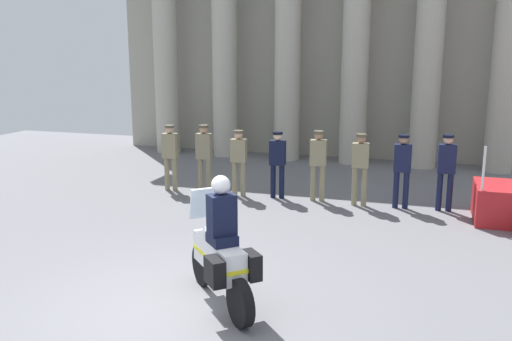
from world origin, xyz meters
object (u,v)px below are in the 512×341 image
officer_in_row_1 (204,153)px  officer_in_row_4 (318,160)px  officer_in_row_3 (278,159)px  officer_in_row_2 (239,158)px  officer_in_row_6 (402,165)px  officer_in_row_7 (446,167)px  officer_in_row_0 (170,152)px  motorcycle_with_rider (221,252)px  officer_in_row_5 (360,164)px

officer_in_row_1 → officer_in_row_4: size_ratio=1.02×
officer_in_row_3 → officer_in_row_4: bearing=177.4°
officer_in_row_3 → officer_in_row_1: bearing=-2.5°
officer_in_row_3 → officer_in_row_4: size_ratio=0.96×
officer_in_row_2 → officer_in_row_3: size_ratio=1.00×
officer_in_row_1 → officer_in_row_6: (4.84, 0.03, -0.02)m
officer_in_row_7 → officer_in_row_0: bearing=-2.8°
officer_in_row_0 → officer_in_row_6: (5.76, 0.06, 0.00)m
motorcycle_with_rider → officer_in_row_6: bearing=-63.1°
officer_in_row_6 → motorcycle_with_rider: size_ratio=0.90×
officer_in_row_0 → officer_in_row_2: 1.87m
officer_in_row_2 → officer_in_row_7: size_ratio=0.95×
officer_in_row_1 → officer_in_row_3: size_ratio=1.06×
officer_in_row_3 → motorcycle_with_rider: 5.94m
officer_in_row_1 → officer_in_row_7: bearing=177.0°
officer_in_row_2 → officer_in_row_3: 0.97m
officer_in_row_5 → motorcycle_with_rider: motorcycle_with_rider is taller
officer_in_row_0 → officer_in_row_4: (3.82, 0.11, 0.00)m
motorcycle_with_rider → officer_in_row_0: bearing=-11.1°
officer_in_row_2 → officer_in_row_6: (3.90, 0.08, 0.03)m
officer_in_row_2 → officer_in_row_4: bearing=179.7°
officer_in_row_2 → officer_in_row_4: officer_in_row_4 is taller
officer_in_row_6 → motorcycle_with_rider: (-2.13, -5.86, -0.21)m
motorcycle_with_rider → officer_in_row_5: bearing=-54.8°
officer_in_row_4 → motorcycle_with_rider: bearing=84.2°
officer_in_row_7 → officer_in_row_5: bearing=0.0°
officer_in_row_2 → officer_in_row_1: bearing=-7.1°
officer_in_row_1 → officer_in_row_4: (2.90, 0.07, -0.02)m
officer_in_row_6 → officer_in_row_3: bearing=-4.3°
officer_in_row_5 → officer_in_row_6: size_ratio=0.99×
officer_in_row_3 → motorcycle_with_rider: bearing=93.8°
officer_in_row_4 → officer_in_row_6: bearing=174.8°
officer_in_row_3 → officer_in_row_6: bearing=175.7°
officer_in_row_0 → officer_in_row_7: bearing=177.2°
officer_in_row_1 → motorcycle_with_rider: 6.43m
officer_in_row_1 → officer_in_row_6: 4.84m
officer_in_row_5 → officer_in_row_2: bearing=-3.6°
officer_in_row_1 → officer_in_row_2: officer_in_row_1 is taller
officer_in_row_0 → officer_in_row_2: (1.86, -0.02, -0.03)m
officer_in_row_5 → officer_in_row_7: size_ratio=0.97×
officer_in_row_2 → motorcycle_with_rider: (1.76, -5.78, -0.18)m
officer_in_row_6 → officer_in_row_7: bearing=-180.0°
officer_in_row_4 → officer_in_row_6: size_ratio=1.00×
officer_in_row_2 → officer_in_row_4: size_ratio=0.97×
officer_in_row_1 → officer_in_row_4: 2.90m
officer_in_row_4 → motorcycle_with_rider: (-0.20, -5.90, -0.21)m
motorcycle_with_rider → officer_in_row_7: bearing=-70.5°
officer_in_row_5 → officer_in_row_7: bearing=-180.0°
officer_in_row_1 → officer_in_row_3: (1.91, 0.05, -0.06)m
officer_in_row_0 → officer_in_row_1: 0.93m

